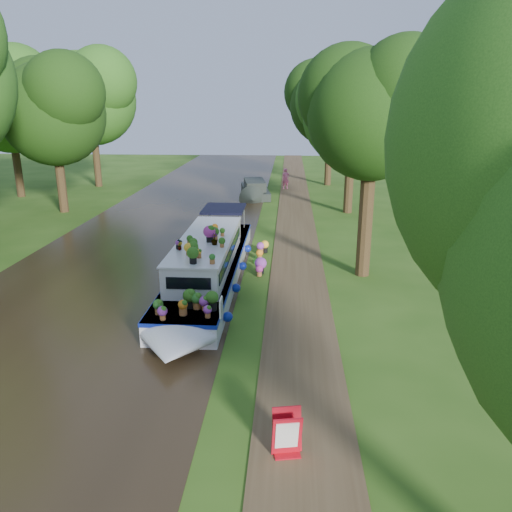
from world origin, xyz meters
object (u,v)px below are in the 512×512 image
Objects in this scene: sandwich_board at (287,435)px; pedestrian_pink at (286,179)px; plant_boat at (207,264)px; second_boat at (255,190)px.

pedestrian_pink reaches higher than sandwich_board.
sandwich_board is 0.57× the size of pedestrian_pink.
plant_boat is 18.86m from second_boat.
pedestrian_pink reaches higher than second_boat.
sandwich_board is (2.59, -28.21, -0.04)m from second_boat.
sandwich_board is at bearing -93.62° from second_boat.
second_boat is (0.50, 18.85, -0.36)m from plant_boat.
second_boat is 6.95× the size of sandwich_board.
sandwich_board is (3.09, -9.35, -0.40)m from plant_boat.
plant_boat reaches higher than sandwich_board.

